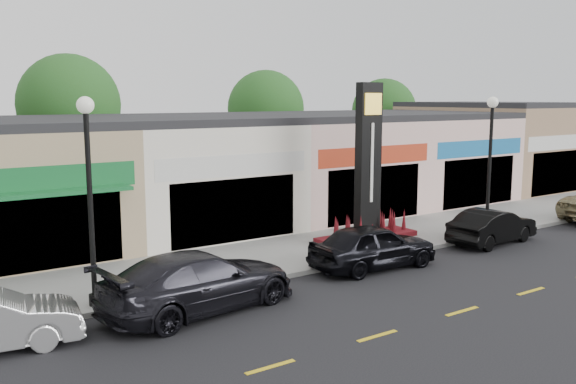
# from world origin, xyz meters

# --- Properties ---
(ground) EXTENTS (120.00, 120.00, 0.00)m
(ground) POSITION_xyz_m (0.00, 0.00, 0.00)
(ground) COLOR black
(ground) RESTS_ON ground
(sidewalk) EXTENTS (52.00, 4.30, 0.15)m
(sidewalk) POSITION_xyz_m (0.00, 4.35, 0.07)
(sidewalk) COLOR gray
(sidewalk) RESTS_ON ground
(curb) EXTENTS (52.00, 0.20, 0.15)m
(curb) POSITION_xyz_m (0.00, 2.10, 0.07)
(curb) COLOR gray
(curb) RESTS_ON ground
(shop_beige) EXTENTS (7.00, 10.85, 4.80)m
(shop_beige) POSITION_xyz_m (-8.50, 11.46, 2.40)
(shop_beige) COLOR tan
(shop_beige) RESTS_ON ground
(shop_cream) EXTENTS (7.00, 10.01, 4.80)m
(shop_cream) POSITION_xyz_m (-1.50, 11.47, 2.40)
(shop_cream) COLOR white
(shop_cream) RESTS_ON ground
(shop_pink_w) EXTENTS (7.00, 10.01, 4.80)m
(shop_pink_w) POSITION_xyz_m (5.50, 11.47, 2.40)
(shop_pink_w) COLOR beige
(shop_pink_w) RESTS_ON ground
(shop_pink_e) EXTENTS (7.00, 10.01, 4.80)m
(shop_pink_e) POSITION_xyz_m (12.50, 11.47, 2.40)
(shop_pink_e) COLOR beige
(shop_pink_e) RESTS_ON ground
(shop_tan) EXTENTS (7.00, 10.01, 5.30)m
(shop_tan) POSITION_xyz_m (19.50, 11.48, 2.65)
(shop_tan) COLOR #937255
(shop_tan) RESTS_ON ground
(tree_rear_west) EXTENTS (5.20, 5.20, 7.83)m
(tree_rear_west) POSITION_xyz_m (-4.00, 19.50, 5.22)
(tree_rear_west) COLOR #382619
(tree_rear_west) RESTS_ON ground
(tree_rear_mid) EXTENTS (4.80, 4.80, 7.29)m
(tree_rear_mid) POSITION_xyz_m (8.00, 19.50, 4.88)
(tree_rear_mid) COLOR #382619
(tree_rear_mid) RESTS_ON ground
(tree_rear_east) EXTENTS (4.60, 4.60, 6.94)m
(tree_rear_east) POSITION_xyz_m (18.00, 19.50, 4.63)
(tree_rear_east) COLOR #382619
(tree_rear_east) RESTS_ON ground
(lamp_west_near) EXTENTS (0.44, 0.44, 5.47)m
(lamp_west_near) POSITION_xyz_m (-8.00, 2.50, 3.48)
(lamp_west_near) COLOR black
(lamp_west_near) RESTS_ON sidewalk
(lamp_east_near) EXTENTS (0.44, 0.44, 5.47)m
(lamp_east_near) POSITION_xyz_m (8.00, 2.50, 3.48)
(lamp_east_near) COLOR black
(lamp_east_near) RESTS_ON sidewalk
(pylon_sign) EXTENTS (4.20, 1.30, 6.00)m
(pylon_sign) POSITION_xyz_m (3.00, 4.20, 2.27)
(pylon_sign) COLOR #570F0F
(pylon_sign) RESTS_ON sidewalk
(car_dark_sedan) EXTENTS (3.01, 5.75, 1.59)m
(car_dark_sedan) POSITION_xyz_m (-5.70, 0.96, 0.80)
(car_dark_sedan) COLOR black
(car_dark_sedan) RESTS_ON ground
(car_black_sedan) EXTENTS (1.99, 4.51, 1.51)m
(car_black_sedan) POSITION_xyz_m (0.81, 1.40, 0.76)
(car_black_sedan) COLOR black
(car_black_sedan) RESTS_ON ground
(car_black_conv) EXTENTS (1.82, 4.23, 1.36)m
(car_black_conv) POSITION_xyz_m (6.95, 1.41, 0.68)
(car_black_conv) COLOR black
(car_black_conv) RESTS_ON ground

